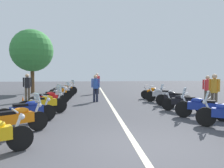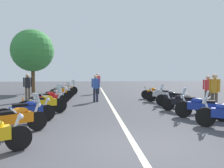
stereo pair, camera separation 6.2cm
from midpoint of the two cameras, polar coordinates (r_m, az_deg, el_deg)
ground_plane at (r=5.54m, az=6.77°, el=-16.42°), size 80.00×80.00×0.00m
lane_centre_stripe at (r=12.39m, az=-0.17°, el=-5.50°), size 28.82×0.16×0.01m
motorcycle_left_row_1 at (r=7.14m, az=-23.85°, el=-8.41°), size 1.36×1.73×1.20m
motorcycle_left_row_2 at (r=8.54m, az=-21.09°, el=-6.56°), size 1.19×1.90×0.99m
motorcycle_left_row_3 at (r=10.04m, az=-17.21°, el=-4.91°), size 1.26×1.94×1.23m
motorcycle_left_row_4 at (r=11.78m, az=-16.21°, el=-3.76°), size 1.31×1.74×1.22m
motorcycle_left_row_5 at (r=13.32m, az=-14.64°, el=-3.06°), size 1.35×1.74×0.99m
motorcycle_left_row_6 at (r=14.90m, az=-13.48°, el=-2.37°), size 1.19×1.75×1.20m
motorcycle_left_row_7 at (r=16.39m, az=-12.63°, el=-1.86°), size 1.40×1.75×1.01m
motorcycle_left_row_8 at (r=18.08m, az=-11.86°, el=-1.36°), size 1.39×1.88×1.23m
motorcycle_right_row_2 at (r=9.33m, az=22.47°, el=-5.61°), size 1.32×1.81×1.23m
motorcycle_right_row_3 at (r=10.72m, az=18.40°, el=-4.61°), size 1.38×1.78×0.98m
motorcycle_right_row_4 at (r=12.23m, az=15.93°, el=-3.55°), size 1.29×1.72×1.21m
motorcycle_right_row_5 at (r=13.76m, az=12.80°, el=-2.78°), size 1.29×1.73×1.01m
motorcycle_right_row_6 at (r=15.24m, az=11.28°, el=-2.28°), size 1.16×1.76×0.98m
traffic_cone_1 at (r=12.20m, az=-22.06°, el=-4.50°), size 0.36×0.36×0.61m
bystander_0 at (r=13.47m, az=23.84°, el=-0.92°), size 0.32×0.48×1.66m
bystander_1 at (r=14.71m, az=-21.05°, el=-0.30°), size 0.32×0.52×1.76m
bystander_2 at (r=13.69m, az=-4.15°, el=-0.55°), size 0.32×0.52×1.69m
bystander_3 at (r=18.83m, az=-3.74°, el=0.63°), size 0.32×0.50×1.78m
bystander_4 at (r=11.40m, az=25.30°, el=-1.27°), size 0.45×0.34×1.77m
roadside_tree_0 at (r=20.54m, az=-19.94°, el=8.18°), size 3.67×3.67×5.59m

